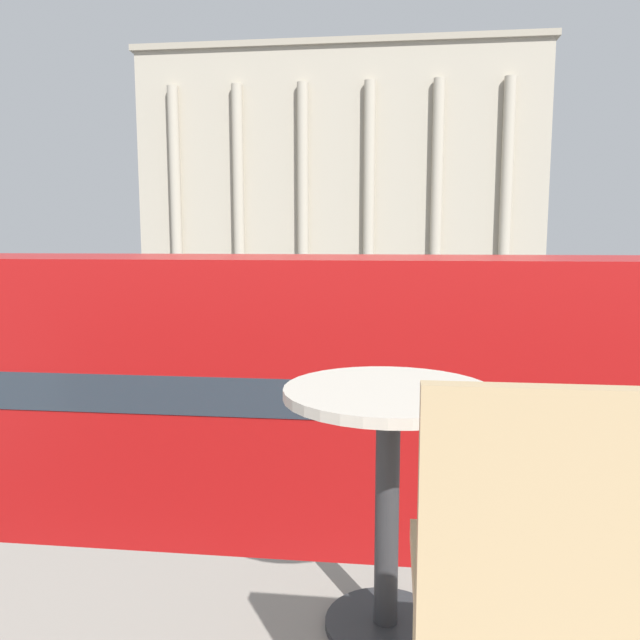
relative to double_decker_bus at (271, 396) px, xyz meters
The scene contains 9 objects.
double_decker_bus is the anchor object (origin of this frame).
cafe_dining_table 6.49m from the double_decker_bus, 75.65° to the right, with size 0.60×0.60×0.73m.
cafe_chair_0 7.10m from the double_decker_bus, 74.79° to the right, with size 0.40×0.40×0.91m.
plaza_building_left 51.00m from the double_decker_bus, 93.57° to the left, with size 34.04×14.97×20.01m.
traffic_light_mid 14.22m from the double_decker_bus, 99.08° to the left, with size 0.42×0.24×3.64m.
traffic_light_far 21.71m from the double_decker_bus, 79.95° to the left, with size 0.42×0.24×3.42m.
car_white 9.90m from the double_decker_bus, 112.57° to the left, with size 4.20×1.93×1.35m.
pedestrian_olive 26.28m from the double_decker_bus, 78.35° to the left, with size 0.32×0.32×1.67m.
pedestrian_yellow 19.83m from the double_decker_bus, 104.81° to the left, with size 0.32×0.32×1.77m.
Camera 1 is at (0.40, -2.08, 4.38)m, focal length 35.00 mm.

